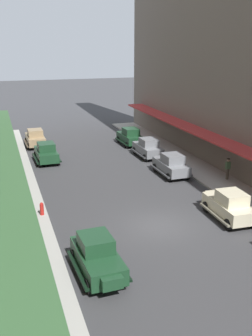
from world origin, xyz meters
TOP-DOWN VIEW (x-y plane):
  - ground_plane at (0.00, 0.00)m, footprint 200.00×200.00m
  - sidewalk_left at (-7.50, 0.00)m, footprint 3.00×60.00m
  - parked_car_1 at (4.76, 19.09)m, footprint 2.26×4.30m
  - parked_car_2 at (4.51, -0.48)m, footprint 2.26×4.30m
  - parked_car_3 at (-4.64, -3.81)m, footprint 2.28×4.31m
  - parked_car_4 at (-4.51, 15.38)m, footprint 2.22×4.29m
  - parked_car_5 at (-4.83, 21.55)m, footprint 2.19×4.28m
  - parked_car_6 at (4.66, 8.37)m, footprint 2.17×4.27m
  - parked_car_7 at (4.84, 14.10)m, footprint 2.20×4.28m
  - fire_hydrant at (-6.35, 3.42)m, footprint 0.24×0.24m
  - pedestrian_1 at (8.26, 5.73)m, footprint 0.36×0.28m
  - pedestrian_2 at (-7.31, 10.19)m, footprint 0.36×0.28m

SIDE VIEW (x-z plane):
  - ground_plane at x=0.00m, z-range 0.00..0.00m
  - sidewalk_left at x=-7.50m, z-range 0.00..0.15m
  - fire_hydrant at x=-6.35m, z-range 0.15..0.97m
  - parked_car_1 at x=4.76m, z-range 0.02..1.86m
  - parked_car_2 at x=4.51m, z-range 0.02..1.86m
  - parked_car_3 at x=-4.64m, z-range 0.02..1.86m
  - parked_car_4 at x=-4.51m, z-range 0.02..1.86m
  - parked_car_5 at x=-4.83m, z-range 0.02..1.86m
  - parked_car_6 at x=4.66m, z-range 0.02..1.86m
  - parked_car_7 at x=4.84m, z-range 0.02..1.86m
  - pedestrian_1 at x=8.26m, z-range 0.18..1.85m
  - pedestrian_2 at x=-7.31m, z-range 0.18..1.85m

